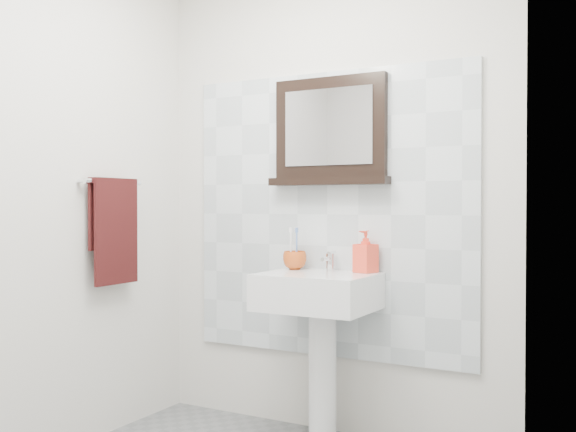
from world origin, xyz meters
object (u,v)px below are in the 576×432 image
at_px(toothbrush_cup, 295,260).
at_px(framed_mirror, 330,134).
at_px(hand_towel, 114,223).
at_px(pedestal_sink, 318,310).
at_px(soap_dispenser, 366,251).

bearing_deg(toothbrush_cup, framed_mirror, 24.31).
height_order(framed_mirror, hand_towel, framed_mirror).
relative_size(pedestal_sink, soap_dispenser, 4.53).
bearing_deg(framed_mirror, pedestal_sink, -82.12).
xyz_separation_m(pedestal_sink, hand_towel, (-0.99, -0.39, 0.43)).
bearing_deg(hand_towel, soap_dispenser, 24.13).
bearing_deg(soap_dispenser, hand_towel, -138.01).
distance_m(soap_dispenser, hand_towel, 1.31).
bearing_deg(hand_towel, toothbrush_cup, 31.95).
relative_size(pedestal_sink, framed_mirror, 1.45).
bearing_deg(pedestal_sink, framed_mirror, 97.88).
bearing_deg(soap_dispenser, framed_mirror, -173.16).
xyz_separation_m(pedestal_sink, soap_dispenser, (0.19, 0.14, 0.29)).
xyz_separation_m(soap_dispenser, framed_mirror, (-0.22, 0.04, 0.61)).
distance_m(pedestal_sink, framed_mirror, 0.91).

